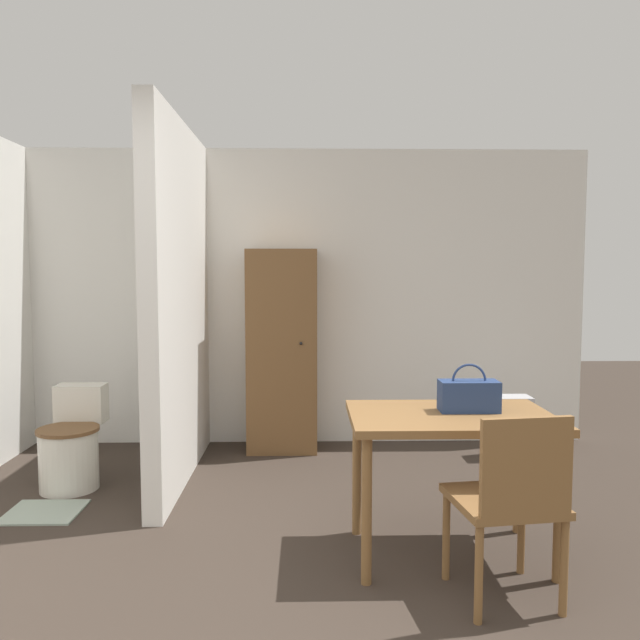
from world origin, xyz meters
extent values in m
cube|color=white|center=(0.00, 3.39, 1.25)|extent=(5.21, 0.12, 2.50)
cube|color=white|center=(-0.68, 2.44, 1.25)|extent=(0.12, 1.79, 2.50)
cube|color=brown|center=(0.96, 1.15, 0.73)|extent=(1.04, 0.69, 0.04)
cylinder|color=brown|center=(0.50, 0.86, 0.36)|extent=(0.05, 0.05, 0.71)
cylinder|color=brown|center=(1.42, 0.86, 0.36)|extent=(0.05, 0.05, 0.71)
cylinder|color=brown|center=(0.50, 1.43, 0.36)|extent=(0.05, 0.05, 0.71)
cylinder|color=brown|center=(1.42, 1.43, 0.36)|extent=(0.05, 0.05, 0.71)
cube|color=brown|center=(1.11, 0.74, 0.45)|extent=(0.50, 0.50, 0.04)
cube|color=brown|center=(1.13, 0.53, 0.67)|extent=(0.40, 0.08, 0.41)
cylinder|color=brown|center=(0.89, 0.90, 0.21)|extent=(0.04, 0.04, 0.43)
cylinder|color=brown|center=(1.27, 0.95, 0.21)|extent=(0.04, 0.04, 0.43)
cylinder|color=brown|center=(0.94, 0.52, 0.21)|extent=(0.04, 0.04, 0.43)
cylinder|color=brown|center=(1.32, 0.57, 0.21)|extent=(0.04, 0.04, 0.43)
cylinder|color=silver|center=(-1.39, 2.19, 0.20)|extent=(0.38, 0.38, 0.40)
cylinder|color=brown|center=(-1.39, 2.19, 0.41)|extent=(0.41, 0.41, 0.02)
cube|color=silver|center=(-1.39, 2.45, 0.53)|extent=(0.34, 0.18, 0.27)
cube|color=navy|center=(1.06, 1.20, 0.83)|extent=(0.30, 0.14, 0.16)
torus|color=navy|center=(1.06, 1.20, 0.91)|extent=(0.18, 0.01, 0.18)
cube|color=brown|center=(0.02, 3.11, 0.83)|extent=(0.57, 0.40, 1.65)
sphere|color=black|center=(0.18, 2.90, 0.91)|extent=(0.02, 0.02, 0.02)
cube|color=#99A899|center=(-1.39, 1.77, 0.01)|extent=(0.44, 0.39, 0.01)
cube|color=#BCBCC1|center=(1.84, 2.85, 0.24)|extent=(0.30, 0.20, 0.49)
camera|label=1|loc=(0.22, -1.98, 1.49)|focal=35.00mm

